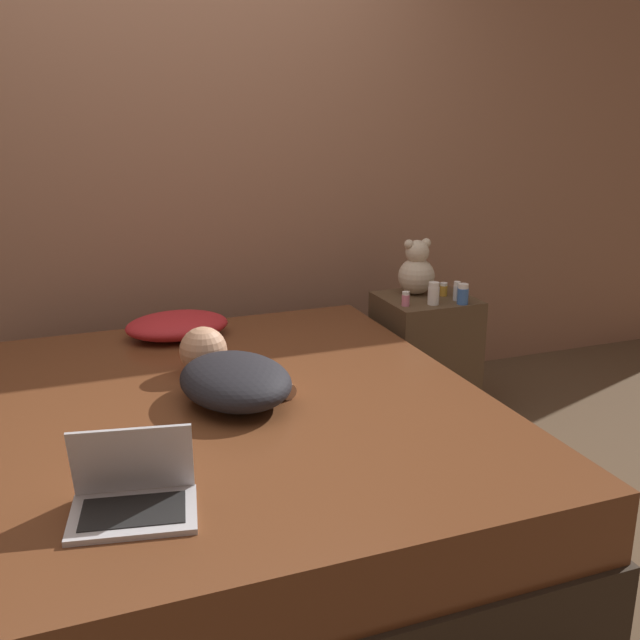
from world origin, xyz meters
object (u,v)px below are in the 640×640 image
(laptop, at_px, (133,493))
(teddy_bear, at_px, (417,270))
(bottle_white, at_px, (434,294))
(bottle_clear, at_px, (457,291))
(pillow, at_px, (177,325))
(person_lying, at_px, (230,375))
(bottle_amber, at_px, (444,289))
(bottle_pink, at_px, (406,299))
(bottle_blue, at_px, (463,294))
(bottle_green, at_px, (457,291))

(laptop, xyz_separation_m, teddy_bear, (1.57, 1.41, 0.15))
(bottle_white, bearing_deg, bottle_clear, 8.44)
(pillow, xyz_separation_m, laptop, (-0.38, -1.39, -0.00))
(laptop, relative_size, bottle_white, 3.32)
(person_lying, xyz_separation_m, teddy_bear, (1.14, 0.75, 0.12))
(teddy_bear, height_order, bottle_white, teddy_bear)
(pillow, bearing_deg, person_lying, -86.01)
(teddy_bear, height_order, bottle_amber, teddy_bear)
(bottle_white, xyz_separation_m, bottle_pink, (-0.13, 0.03, -0.02))
(laptop, height_order, bottle_clear, laptop)
(bottle_white, bearing_deg, person_lying, -153.88)
(bottle_pink, xyz_separation_m, bottle_clear, (0.27, -0.00, 0.01))
(teddy_bear, relative_size, bottle_amber, 4.20)
(laptop, height_order, bottle_blue, laptop)
(bottle_white, bearing_deg, bottle_green, 21.20)
(bottle_white, relative_size, bottle_pink, 1.57)
(laptop, distance_m, bottle_white, 1.97)
(person_lying, relative_size, bottle_pink, 9.80)
(pillow, bearing_deg, bottle_clear, -6.88)
(pillow, bearing_deg, bottle_blue, -9.73)
(person_lying, bearing_deg, teddy_bear, 25.80)
(bottle_amber, bearing_deg, bottle_green, -53.26)
(person_lying, bearing_deg, bottle_clear, 16.78)
(bottle_blue, bearing_deg, teddy_bear, 115.91)
(pillow, relative_size, bottle_white, 4.21)
(bottle_pink, bearing_deg, bottle_amber, 19.99)
(teddy_bear, bearing_deg, laptop, -137.99)
(person_lying, xyz_separation_m, bottle_pink, (0.99, 0.58, 0.03))
(bottle_pink, bearing_deg, bottle_white, -10.73)
(pillow, xyz_separation_m, person_lying, (0.05, -0.73, 0.03))
(teddy_bear, height_order, bottle_clear, teddy_bear)
(person_lying, relative_size, bottle_white, 6.23)
(pillow, bearing_deg, laptop, -105.11)
(pillow, height_order, bottle_pink, bottle_pink)
(bottle_pink, relative_size, bottle_blue, 0.69)
(pillow, distance_m, bottle_blue, 1.33)
(bottle_blue, bearing_deg, bottle_pink, 165.14)
(laptop, xyz_separation_m, bottle_blue, (1.68, 1.17, 0.07))
(pillow, distance_m, teddy_bear, 1.20)
(pillow, relative_size, person_lying, 0.68)
(laptop, bearing_deg, bottle_blue, 45.69)
(pillow, distance_m, bottle_clear, 1.33)
(pillow, bearing_deg, bottle_pink, -8.40)
(pillow, xyz_separation_m, bottle_green, (1.34, -0.12, 0.06))
(bottle_clear, bearing_deg, bottle_amber, 99.26)
(laptop, height_order, teddy_bear, teddy_bear)
(bottle_amber, bearing_deg, bottle_clear, -80.74)
(pillow, xyz_separation_m, bottle_pink, (1.04, -0.15, 0.06))
(pillow, height_order, bottle_green, bottle_green)
(laptop, height_order, bottle_green, laptop)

